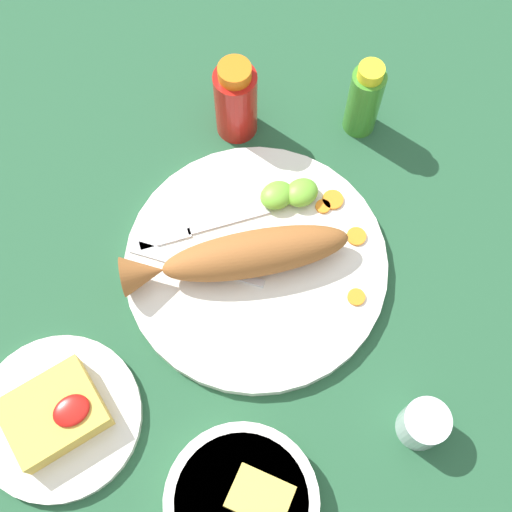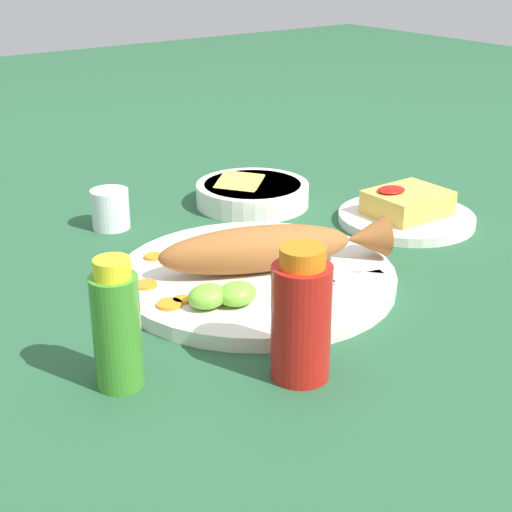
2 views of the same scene
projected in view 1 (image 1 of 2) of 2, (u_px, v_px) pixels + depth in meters
name	position (u px, v px, depth m)	size (l,w,h in m)	color
ground_plane	(256.00, 266.00, 0.96)	(4.00, 4.00, 0.00)	#235133
main_plate	(256.00, 264.00, 0.95)	(0.35, 0.35, 0.02)	silver
fried_fish	(240.00, 256.00, 0.92)	(0.30, 0.16, 0.06)	#935628
fork_near	(188.00, 262.00, 0.94)	(0.13, 0.15, 0.00)	silver
fork_far	(197.00, 229.00, 0.96)	(0.18, 0.06, 0.00)	silver
carrot_slice_near	(356.00, 297.00, 0.92)	(0.02, 0.02, 0.00)	orange
carrot_slice_mid	(356.00, 236.00, 0.96)	(0.03, 0.03, 0.00)	orange
carrot_slice_far	(333.00, 200.00, 0.98)	(0.03, 0.03, 0.00)	orange
carrot_slice_extra	(323.00, 206.00, 0.97)	(0.02, 0.02, 0.00)	orange
lime_wedge_main	(301.00, 193.00, 0.97)	(0.05, 0.04, 0.03)	#6BB233
lime_wedge_side	(277.00, 195.00, 0.97)	(0.05, 0.04, 0.03)	#6BB233
hot_sauce_bottle_red	(236.00, 101.00, 0.98)	(0.06, 0.06, 0.14)	#B21914
hot_sauce_bottle_green	(364.00, 100.00, 0.99)	(0.05, 0.05, 0.13)	#3D8428
salt_cup	(422.00, 425.00, 0.86)	(0.06, 0.06, 0.06)	silver
side_plate_fries	(59.00, 417.00, 0.88)	(0.21, 0.21, 0.01)	silver
fries_pile	(54.00, 414.00, 0.86)	(0.11, 0.09, 0.04)	gold
guacamole_bowl	(242.00, 502.00, 0.83)	(0.18, 0.18, 0.05)	white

